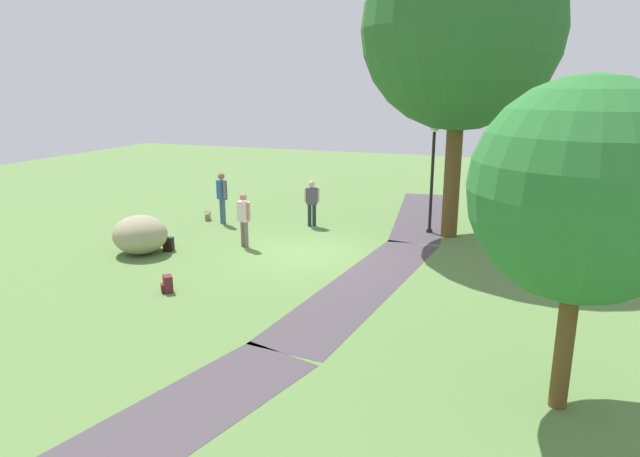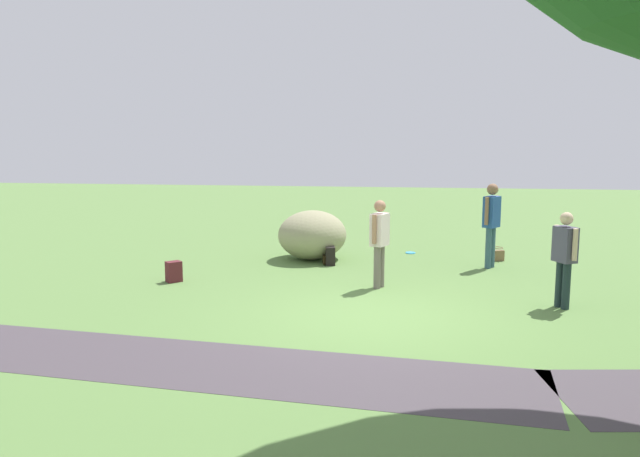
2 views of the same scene
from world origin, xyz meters
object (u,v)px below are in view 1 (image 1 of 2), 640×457
at_px(handbag_on_grass, 208,216).
at_px(frisbee_on_grass, 160,231).
at_px(lamp_post, 433,166).
at_px(backpack_by_boulder, 168,244).
at_px(woman_with_handbag, 222,194).
at_px(large_shade_tree, 461,30).
at_px(spare_backpack_on_lawn, 167,284).
at_px(passerby_on_path, 312,200).
at_px(young_tree_near_path, 583,192).
at_px(lawn_boulder, 140,235).
at_px(man_near_boulder, 244,216).

distance_m(handbag_on_grass, frisbee_on_grass, 2.03).
xyz_separation_m(lamp_post, handbag_on_grass, (1.11, -7.75, -2.05)).
bearing_deg(backpack_by_boulder, lamp_post, 125.06).
height_order(woman_with_handbag, handbag_on_grass, woman_with_handbag).
relative_size(large_shade_tree, woman_with_handbag, 5.15).
xyz_separation_m(large_shade_tree, spare_backpack_on_lawn, (7.37, -5.52, -6.09)).
bearing_deg(handbag_on_grass, woman_with_handbag, 71.80).
height_order(lamp_post, passerby_on_path, lamp_post).
xyz_separation_m(woman_with_handbag, frisbee_on_grass, (1.66, -1.43, -1.04)).
bearing_deg(spare_backpack_on_lawn, backpack_by_boulder, -145.00).
distance_m(passerby_on_path, spare_backpack_on_lawn, 7.09).
relative_size(lamp_post, woman_with_handbag, 1.97).
bearing_deg(frisbee_on_grass, handbag_on_grass, 161.04).
distance_m(lamp_post, passerby_on_path, 4.18).
relative_size(young_tree_near_path, woman_with_handbag, 2.72).
height_order(lawn_boulder, frisbee_on_grass, lawn_boulder).
bearing_deg(large_shade_tree, lawn_boulder, -58.10).
bearing_deg(man_near_boulder, woman_with_handbag, -137.75).
relative_size(lamp_post, handbag_on_grass, 10.38).
bearing_deg(young_tree_near_path, man_near_boulder, -124.83).
xyz_separation_m(backpack_by_boulder, spare_backpack_on_lawn, (2.80, 1.96, 0.00)).
height_order(man_near_boulder, frisbee_on_grass, man_near_boulder).
height_order(young_tree_near_path, backpack_by_boulder, young_tree_near_path).
relative_size(lamp_post, passerby_on_path, 2.24).
xyz_separation_m(woman_with_handbag, passerby_on_path, (-0.77, 3.04, -0.14)).
xyz_separation_m(lawn_boulder, handbag_on_grass, (-4.14, -0.33, -0.41)).
xyz_separation_m(large_shade_tree, woman_with_handbag, (1.14, -7.64, -5.23)).
height_order(lawn_boulder, handbag_on_grass, lawn_boulder).
relative_size(young_tree_near_path, passerby_on_path, 3.09).
relative_size(passerby_on_path, handbag_on_grass, 4.64).
distance_m(passerby_on_path, frisbee_on_grass, 5.17).
bearing_deg(large_shade_tree, handbag_on_grass, -83.96).
height_order(man_near_boulder, backpack_by_boulder, man_near_boulder).
bearing_deg(handbag_on_grass, large_shade_tree, 96.04).
height_order(large_shade_tree, handbag_on_grass, large_shade_tree).
bearing_deg(passerby_on_path, lamp_post, 98.62).
bearing_deg(passerby_on_path, handbag_on_grass, -82.28).
bearing_deg(lawn_boulder, man_near_boulder, 122.84).
xyz_separation_m(large_shade_tree, lawn_boulder, (5.03, -8.08, -5.73)).
bearing_deg(spare_backpack_on_lawn, passerby_on_path, 172.48).
bearing_deg(large_shade_tree, woman_with_handbag, -81.49).
relative_size(lawn_boulder, frisbee_on_grass, 9.03).
xyz_separation_m(backpack_by_boulder, frisbee_on_grass, (-1.76, -1.58, -0.18)).
height_order(large_shade_tree, lamp_post, large_shade_tree).
bearing_deg(large_shade_tree, spare_backpack_on_lawn, -36.84).
bearing_deg(man_near_boulder, young_tree_near_path, 55.17).
height_order(lamp_post, frisbee_on_grass, lamp_post).
bearing_deg(backpack_by_boulder, man_near_boulder, 121.10).
bearing_deg(man_near_boulder, large_shade_tree, 121.47).
relative_size(backpack_by_boulder, frisbee_on_grass, 1.69).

